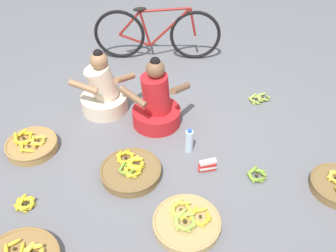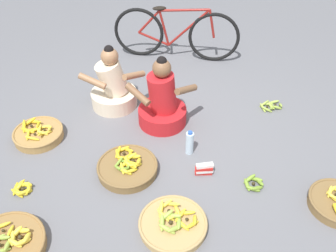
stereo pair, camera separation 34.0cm
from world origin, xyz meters
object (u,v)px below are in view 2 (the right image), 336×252
object	(u,v)px
loose_bananas_mid_right	(254,184)
water_bottle	(190,143)
banana_basket_back_center	(173,224)
bicycle_leaning	(176,34)
vendor_woman_front	(162,103)
packet_carton_stack	(204,169)
banana_basket_mid_left	(38,134)
vendor_woman_behind	(113,88)
loose_bananas_near_bicycle	(23,189)
banana_basket_front_center	(128,167)
loose_bananas_front_left	(271,106)
banana_basket_near_vendor	(6,246)

from	to	relation	value
loose_bananas_mid_right	water_bottle	size ratio (longest dim) A/B	0.75
banana_basket_back_center	water_bottle	bearing A→B (deg)	71.97
bicycle_leaning	loose_bananas_mid_right	xyz separation A→B (m)	(0.38, -2.43, -0.33)
vendor_woman_front	packet_carton_stack	size ratio (longest dim) A/B	4.73
banana_basket_mid_left	vendor_woman_behind	bearing A→B (deg)	31.99
loose_bananas_near_bicycle	water_bottle	size ratio (longest dim) A/B	0.76
packet_carton_stack	bicycle_leaning	bearing A→B (deg)	88.96
loose_bananas_near_bicycle	bicycle_leaning	bearing A→B (deg)	53.07
vendor_woman_behind	bicycle_leaning	bearing A→B (deg)	50.19
vendor_woman_behind	banana_basket_front_center	bearing A→B (deg)	-84.27
bicycle_leaning	loose_bananas_front_left	size ratio (longest dim) A/B	5.90
banana_basket_near_vendor	banana_basket_back_center	bearing A→B (deg)	2.10
vendor_woman_front	banana_basket_front_center	distance (m)	0.83
bicycle_leaning	loose_bananas_near_bicycle	bearing A→B (deg)	-126.93
loose_bananas_mid_right	packet_carton_stack	size ratio (longest dim) A/B	1.19
banana_basket_back_center	water_bottle	world-z (taller)	water_bottle
vendor_woman_front	banana_basket_mid_left	xyz separation A→B (m)	(-1.30, -0.11, -0.20)
water_bottle	packet_carton_stack	distance (m)	0.32
vendor_woman_behind	water_bottle	distance (m)	1.16
banana_basket_back_center	loose_bananas_near_bicycle	size ratio (longest dim) A/B	2.73
banana_basket_near_vendor	banana_basket_mid_left	size ratio (longest dim) A/B	1.18
bicycle_leaning	banana_basket_mid_left	size ratio (longest dim) A/B	3.23
vendor_woman_front	banana_basket_back_center	xyz separation A→B (m)	(-0.06, -1.36, -0.21)
banana_basket_back_center	loose_bananas_near_bicycle	distance (m)	1.38
banana_basket_mid_left	water_bottle	world-z (taller)	water_bottle
loose_bananas_near_bicycle	packet_carton_stack	size ratio (longest dim) A/B	1.20
banana_basket_near_vendor	loose_bananas_front_left	distance (m)	3.03
vendor_woman_front	loose_bananas_front_left	size ratio (longest dim) A/B	2.88
banana_basket_near_vendor	water_bottle	world-z (taller)	water_bottle
banana_basket_mid_left	loose_bananas_front_left	xyz separation A→B (m)	(2.58, 0.21, -0.03)
vendor_woman_behind	loose_bananas_mid_right	distance (m)	1.88
loose_bananas_front_left	bicycle_leaning	bearing A→B (deg)	125.56
loose_bananas_mid_right	banana_basket_near_vendor	bearing A→B (deg)	-169.18
banana_basket_near_vendor	banana_basket_back_center	world-z (taller)	banana_basket_near_vendor
banana_basket_mid_left	packet_carton_stack	size ratio (longest dim) A/B	3.00
vendor_woman_behind	loose_bananas_near_bicycle	distance (m)	1.48
vendor_woman_behind	loose_bananas_front_left	distance (m)	1.82
bicycle_leaning	banana_basket_near_vendor	bearing A→B (deg)	-120.95
vendor_woman_front	banana_basket_mid_left	size ratio (longest dim) A/B	1.57
vendor_woman_behind	water_bottle	size ratio (longest dim) A/B	2.82
loose_bananas_front_left	loose_bananas_near_bicycle	world-z (taller)	loose_bananas_front_left
vendor_woman_behind	loose_bananas_mid_right	world-z (taller)	vendor_woman_behind
banana_basket_near_vendor	banana_basket_back_center	xyz separation A→B (m)	(1.29, 0.05, -0.01)
loose_bananas_near_bicycle	banana_basket_front_center	bearing A→B (deg)	7.53
vendor_woman_front	banana_basket_back_center	distance (m)	1.38
banana_basket_front_center	loose_bananas_front_left	size ratio (longest dim) A/B	2.03
vendor_woman_front	banana_basket_front_center	world-z (taller)	vendor_woman_front
vendor_woman_behind	loose_bananas_front_left	size ratio (longest dim) A/B	2.71
vendor_woman_front	water_bottle	xyz separation A→B (m)	(0.22, -0.51, -0.13)
banana_basket_front_center	packet_carton_stack	distance (m)	0.71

